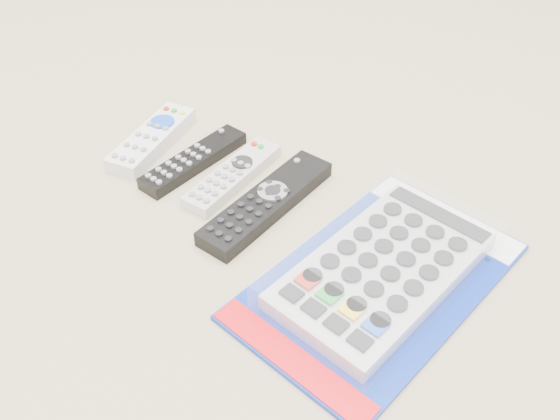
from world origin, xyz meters
The scene contains 5 objects.
remote_small_grey centered at (-0.21, 0.02, 0.01)m, with size 0.08×0.18×0.03m.
remote_slim_black centered at (-0.13, 0.02, 0.01)m, with size 0.06×0.18×0.02m.
remote_silver_dvd centered at (-0.06, 0.02, 0.01)m, with size 0.05×0.18×0.02m.
remote_large_black centered at (0.01, 0.00, 0.01)m, with size 0.07×0.23×0.02m.
jumbo_remote_packaged centered at (0.20, -0.04, 0.02)m, with size 0.26×0.37×0.05m.
Camera 1 is at (0.37, -0.52, 0.55)m, focal length 40.00 mm.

